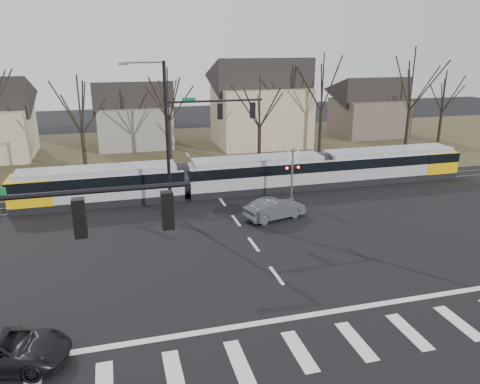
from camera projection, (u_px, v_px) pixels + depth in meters
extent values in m
plane|color=black|center=(291.00, 295.00, 21.83)|extent=(140.00, 140.00, 0.00)
cube|color=#38331E|center=(185.00, 151.00, 51.24)|extent=(140.00, 28.00, 0.01)
cube|color=silver|center=(174.00, 373.00, 16.64)|extent=(0.60, 2.60, 0.01)
cube|color=silver|center=(239.00, 362.00, 17.25)|extent=(0.60, 2.60, 0.01)
cube|color=silver|center=(300.00, 351.00, 17.85)|extent=(0.60, 2.60, 0.01)
cube|color=silver|center=(356.00, 341.00, 18.46)|extent=(0.60, 2.60, 0.01)
cube|color=silver|center=(409.00, 332.00, 19.06)|extent=(0.60, 2.60, 0.01)
cube|color=silver|center=(459.00, 323.00, 19.67)|extent=(0.60, 2.60, 0.01)
cube|color=silver|center=(306.00, 316.00, 20.18)|extent=(28.00, 0.35, 0.01)
cube|color=silver|center=(276.00, 275.00, 23.67)|extent=(0.18, 2.00, 0.01)
cube|color=silver|center=(254.00, 244.00, 27.35)|extent=(0.18, 2.00, 0.01)
cube|color=silver|center=(236.00, 220.00, 31.02)|extent=(0.18, 2.00, 0.01)
cube|color=silver|center=(222.00, 202.00, 34.70)|extent=(0.18, 2.00, 0.01)
cube|color=silver|center=(211.00, 187.00, 38.38)|extent=(0.18, 2.00, 0.01)
cube|color=silver|center=(202.00, 174.00, 42.05)|extent=(0.18, 2.00, 0.01)
cube|color=silver|center=(194.00, 164.00, 45.73)|extent=(0.18, 2.00, 0.01)
cube|color=silver|center=(188.00, 155.00, 49.40)|extent=(0.18, 2.00, 0.01)
cube|color=#59595E|center=(219.00, 197.00, 35.70)|extent=(90.00, 0.12, 0.06)
cube|color=#59595E|center=(215.00, 192.00, 36.99)|extent=(90.00, 0.12, 0.06)
cube|color=gray|center=(99.00, 186.00, 33.94)|extent=(12.09, 2.60, 2.72)
cube|color=black|center=(98.00, 179.00, 33.77)|extent=(12.11, 2.64, 0.79)
cube|color=#EBAB07|center=(31.00, 190.00, 32.76)|extent=(2.98, 2.66, 1.81)
cube|color=gray|center=(258.00, 174.00, 36.98)|extent=(11.16, 2.60, 2.72)
cube|color=black|center=(258.00, 167.00, 36.81)|extent=(11.18, 2.64, 0.79)
cube|color=gray|center=(388.00, 165.00, 39.91)|extent=(12.09, 2.60, 2.72)
cube|color=black|center=(388.00, 158.00, 39.74)|extent=(12.11, 2.64, 0.79)
cube|color=#EBAB07|center=(434.00, 160.00, 41.03)|extent=(2.98, 2.66, 1.81)
imported|color=#414547|center=(275.00, 209.00, 31.20)|extent=(3.65, 4.99, 1.39)
imported|color=black|center=(3.00, 350.00, 16.86)|extent=(4.14, 5.62, 1.31)
cylinder|color=black|center=(63.00, 193.00, 11.81)|extent=(6.50, 0.14, 0.14)
cube|color=black|center=(79.00, 218.00, 12.11)|extent=(0.32, 0.32, 1.05)
sphere|color=#FF0C07|center=(78.00, 206.00, 12.01)|extent=(0.22, 0.22, 0.22)
cube|color=black|center=(168.00, 210.00, 12.68)|extent=(0.32, 0.32, 1.05)
sphere|color=#FF0C07|center=(167.00, 199.00, 12.58)|extent=(0.22, 0.22, 0.22)
cylinder|color=black|center=(167.00, 141.00, 30.77)|extent=(0.22, 0.22, 10.20)
cylinder|color=black|center=(171.00, 211.00, 32.27)|extent=(0.44, 0.44, 0.30)
cylinder|color=black|center=(215.00, 101.00, 30.83)|extent=(6.50, 0.14, 0.14)
cube|color=#0C5926|center=(189.00, 99.00, 30.34)|extent=(0.90, 0.03, 0.22)
cube|color=black|center=(220.00, 111.00, 31.12)|extent=(0.32, 0.32, 1.05)
sphere|color=#FF0C07|center=(220.00, 106.00, 31.02)|extent=(0.22, 0.22, 0.22)
cube|color=black|center=(253.00, 110.00, 31.70)|extent=(0.32, 0.32, 1.05)
sphere|color=#FF0C07|center=(253.00, 105.00, 31.60)|extent=(0.22, 0.22, 0.22)
cube|color=#59595B|center=(123.00, 64.00, 28.65)|extent=(0.55, 0.22, 0.14)
cylinder|color=#59595B|center=(292.00, 175.00, 34.25)|extent=(0.14, 0.14, 4.00)
cylinder|color=#59595B|center=(291.00, 200.00, 34.83)|extent=(0.36, 0.36, 0.20)
cube|color=silver|center=(293.00, 157.00, 33.83)|extent=(0.95, 0.04, 0.95)
cube|color=silver|center=(293.00, 157.00, 33.83)|extent=(0.95, 0.04, 0.95)
cube|color=black|center=(292.00, 167.00, 34.07)|extent=(1.00, 0.10, 0.12)
sphere|color=#FF0C07|center=(287.00, 168.00, 33.88)|extent=(0.18, 0.18, 0.18)
sphere|color=#FF0C07|center=(298.00, 167.00, 34.11)|extent=(0.18, 0.18, 0.18)
cube|color=slate|center=(135.00, 126.00, 52.98)|extent=(8.00, 7.00, 4.50)
cube|color=tan|center=(260.00, 117.00, 53.44)|extent=(10.00, 8.00, 6.50)
cube|color=brown|center=(368.00, 117.00, 59.36)|extent=(8.00, 7.00, 4.50)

